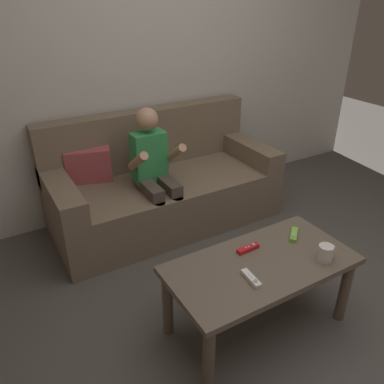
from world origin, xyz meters
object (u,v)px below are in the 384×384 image
game_remote_lime_far_corner (294,235)px  coffee_mug (326,253)px  couch (161,187)px  game_remote_white_center (251,279)px  person_seated_on_couch (155,169)px  game_remote_red_near_edge (248,248)px  coffee_table (261,273)px

game_remote_lime_far_corner → coffee_mug: bearing=-94.0°
couch → coffee_mug: (0.24, -1.51, 0.20)m
game_remote_white_center → person_seated_on_couch: bearing=87.1°
person_seated_on_couch → coffee_mug: (0.38, -1.32, -0.07)m
person_seated_on_couch → game_remote_red_near_edge: size_ratio=7.17×
game_remote_red_near_edge → coffee_mug: bearing=-43.0°
game_remote_white_center → game_remote_lime_far_corner: (0.46, 0.18, 0.00)m
game_remote_red_near_edge → game_remote_lime_far_corner: same height
person_seated_on_couch → game_remote_red_near_edge: 1.05m
coffee_table → game_remote_red_near_edge: game_remote_red_near_edge is taller
coffee_table → game_remote_white_center: game_remote_white_center is taller
person_seated_on_couch → game_remote_red_near_edge: (0.08, -1.04, -0.10)m
person_seated_on_couch → game_remote_white_center: (-0.06, -1.25, -0.10)m
person_seated_on_couch → coffee_mug: person_seated_on_couch is taller
couch → game_remote_white_center: bearing=-98.1°
couch → person_seated_on_couch: person_seated_on_couch is taller
coffee_table → game_remote_white_center: 0.19m
couch → coffee_table: size_ratio=1.76×
coffee_table → couch: bearing=87.3°
game_remote_red_near_edge → person_seated_on_couch: bearing=94.4°
coffee_table → game_remote_lime_far_corner: (0.32, 0.10, 0.08)m
couch → game_remote_lime_far_corner: (0.26, -1.26, 0.16)m
game_remote_red_near_edge → game_remote_lime_far_corner: size_ratio=1.10×
couch → game_remote_white_center: 1.46m
coffee_mug → game_remote_red_near_edge: bearing=137.0°
coffee_table → game_remote_red_near_edge: (0.00, 0.12, 0.08)m
couch → coffee_mug: size_ratio=15.44×
coffee_mug → game_remote_lime_far_corner: bearing=86.0°
game_remote_red_near_edge → game_remote_white_center: bearing=-124.3°
couch → game_remote_white_center: size_ratio=12.80×
game_remote_white_center → coffee_mug: bearing=-9.0°
coffee_mug → couch: bearing=99.1°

